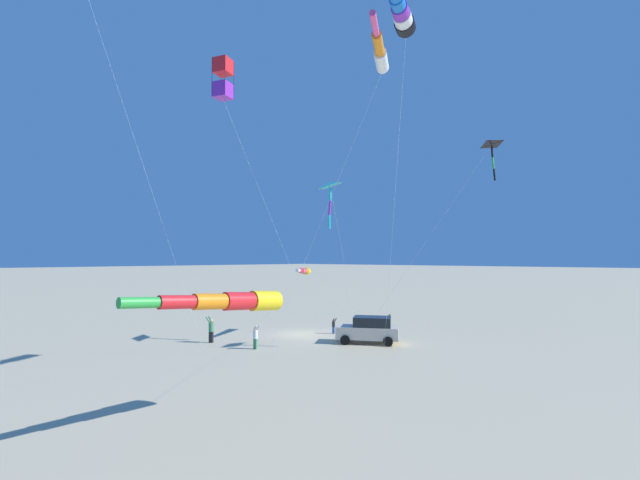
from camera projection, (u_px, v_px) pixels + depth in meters
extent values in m
plane|color=#C6B58C|center=(302.00, 334.00, 33.84)|extent=(600.00, 600.00, 0.00)
cube|color=beige|center=(367.00, 332.00, 30.35)|extent=(3.83, 4.63, 0.84)
cube|color=black|center=(372.00, 322.00, 30.32)|extent=(2.74, 3.05, 0.68)
cylinder|color=black|center=(345.00, 340.00, 29.70)|extent=(0.53, 0.68, 0.66)
cylinder|color=black|center=(349.00, 335.00, 31.52)|extent=(0.53, 0.68, 0.66)
cylinder|color=black|center=(388.00, 342.00, 29.15)|extent=(0.53, 0.68, 0.66)
cylinder|color=black|center=(389.00, 337.00, 30.96)|extent=(0.53, 0.68, 0.66)
cube|color=yellow|center=(391.00, 337.00, 31.66)|extent=(0.60, 0.40, 0.36)
cube|color=white|center=(391.00, 334.00, 31.67)|extent=(0.62, 0.42, 0.06)
cube|color=#232328|center=(211.00, 337.00, 30.47)|extent=(0.27, 0.34, 0.78)
cylinder|color=#3D7F51|center=(211.00, 327.00, 30.50)|extent=(0.48, 0.48, 0.65)
sphere|color=tan|center=(211.00, 321.00, 30.52)|extent=(0.25, 0.25, 0.25)
cylinder|color=#3D7F51|center=(208.00, 320.00, 30.41)|extent=(0.26, 0.40, 0.49)
cylinder|color=#3D7F51|center=(211.00, 320.00, 30.72)|extent=(0.26, 0.40, 0.49)
cube|color=#232328|center=(388.00, 325.00, 36.84)|extent=(0.13, 0.21, 0.51)
cylinder|color=#232328|center=(388.00, 320.00, 36.86)|extent=(0.27, 0.27, 0.42)
sphere|color=#A37551|center=(388.00, 316.00, 36.87)|extent=(0.16, 0.16, 0.16)
cylinder|color=#232328|center=(389.00, 316.00, 36.90)|extent=(0.10, 0.26, 0.32)
cylinder|color=#232328|center=(388.00, 316.00, 36.73)|extent=(0.10, 0.26, 0.32)
cube|color=#335199|center=(334.00, 330.00, 34.13)|extent=(0.13, 0.22, 0.53)
cylinder|color=#232328|center=(334.00, 324.00, 34.15)|extent=(0.27, 0.27, 0.44)
sphere|color=tan|center=(334.00, 320.00, 34.16)|extent=(0.17, 0.17, 0.17)
cylinder|color=#232328|center=(335.00, 320.00, 34.15)|extent=(0.10, 0.27, 0.33)
cylinder|color=#232328|center=(333.00, 320.00, 34.01)|extent=(0.10, 0.27, 0.33)
cube|color=#3D7F51|center=(255.00, 344.00, 28.34)|extent=(0.15, 0.27, 0.68)
cylinder|color=silver|center=(255.00, 334.00, 28.37)|extent=(0.33, 0.33, 0.56)
sphere|color=#A37551|center=(255.00, 328.00, 28.38)|extent=(0.21, 0.21, 0.21)
cylinder|color=silver|center=(258.00, 328.00, 28.40)|extent=(0.10, 0.35, 0.43)
cylinder|color=silver|center=(255.00, 328.00, 28.19)|extent=(0.10, 0.35, 0.43)
cylinder|color=black|center=(405.00, 25.00, 17.01)|extent=(0.79, 0.93, 0.80)
cylinder|color=white|center=(403.00, 18.00, 16.53)|extent=(0.75, 0.85, 0.71)
cylinder|color=purple|center=(400.00, 11.00, 16.04)|extent=(0.72, 0.77, 0.63)
cylinder|color=blue|center=(397.00, 3.00, 15.56)|extent=(0.69, 0.69, 0.54)
cylinder|color=white|center=(393.00, 230.00, 22.82)|extent=(9.24, 7.43, 14.98)
cylinder|color=white|center=(146.00, 174.00, 22.55)|extent=(10.59, 5.27, 20.76)
cylinder|color=yellow|center=(264.00, 301.00, 16.67)|extent=(1.31, 0.80, 0.84)
cylinder|color=red|center=(239.00, 301.00, 15.74)|extent=(1.30, 0.69, 0.73)
cylinder|color=orange|center=(210.00, 302.00, 14.81)|extent=(1.29, 0.58, 0.63)
cylinder|color=red|center=(177.00, 302.00, 13.87)|extent=(1.28, 0.48, 0.52)
cylinder|color=green|center=(139.00, 303.00, 12.94)|extent=(1.27, 0.37, 0.42)
cylinder|color=white|center=(255.00, 328.00, 24.31)|extent=(8.07, 12.72, 4.10)
cylinder|color=white|center=(381.00, 60.00, 23.10)|extent=(1.89, 1.47, 0.74)
cylinder|color=orange|center=(378.00, 44.00, 21.39)|extent=(1.79, 1.31, 0.55)
cylinder|color=#EF4C93|center=(374.00, 24.00, 19.68)|extent=(1.69, 1.14, 0.36)
cylinder|color=white|center=(322.00, 220.00, 25.26)|extent=(2.16, 7.25, 16.39)
pyramid|color=#1EB7C6|center=(330.00, 184.00, 30.49)|extent=(2.35, 2.62, 0.62)
cylinder|color=black|center=(330.00, 186.00, 30.50)|extent=(1.66, 0.99, 0.54)
cylinder|color=#1EB7C6|center=(330.00, 194.00, 30.41)|extent=(0.31, 0.31, 1.01)
cylinder|color=purple|center=(330.00, 208.00, 30.28)|extent=(0.28, 0.22, 1.00)
cylinder|color=#1EB7C6|center=(329.00, 222.00, 30.23)|extent=(0.23, 0.22, 0.99)
cylinder|color=white|center=(345.00, 264.00, 34.15)|extent=(7.41, 3.47, 11.02)
pyramid|color=black|center=(491.00, 143.00, 27.51)|extent=(1.78, 1.27, 0.41)
cylinder|color=black|center=(492.00, 144.00, 27.49)|extent=(0.17, 1.48, 0.32)
cylinder|color=black|center=(492.00, 151.00, 27.50)|extent=(0.21, 0.13, 0.77)
cylinder|color=green|center=(493.00, 163.00, 27.46)|extent=(0.19, 0.24, 0.77)
cylinder|color=black|center=(494.00, 175.00, 27.36)|extent=(0.13, 0.19, 0.77)
cylinder|color=white|center=(421.00, 250.00, 31.27)|extent=(1.02, 10.89, 13.19)
cube|color=red|center=(223.00, 67.00, 22.68)|extent=(1.04, 1.04, 0.81)
cube|color=purple|center=(223.00, 91.00, 22.63)|extent=(1.04, 1.04, 0.81)
cylinder|color=black|center=(225.00, 74.00, 22.13)|extent=(0.02, 0.02, 2.10)
cylinder|color=black|center=(234.00, 80.00, 22.88)|extent=(0.02, 0.02, 2.10)
cylinder|color=black|center=(212.00, 77.00, 22.43)|extent=(0.02, 0.02, 2.10)
cylinder|color=black|center=(221.00, 83.00, 23.18)|extent=(0.02, 0.02, 2.10)
cylinder|color=white|center=(279.00, 239.00, 26.94)|extent=(10.30, 2.53, 14.38)
cylinder|color=yellow|center=(307.00, 271.00, 35.12)|extent=(1.01, 0.92, 0.57)
cylinder|color=orange|center=(305.00, 271.00, 34.30)|extent=(0.97, 0.86, 0.50)
cylinder|color=#EF4C93|center=(303.00, 271.00, 33.48)|extent=(0.93, 0.79, 0.43)
cylinder|color=red|center=(300.00, 271.00, 32.66)|extent=(0.88, 0.73, 0.35)
cylinder|color=white|center=(298.00, 270.00, 31.83)|extent=(0.84, 0.67, 0.28)
cylinder|color=white|center=(336.00, 300.00, 37.08)|extent=(5.70, 1.30, 4.76)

